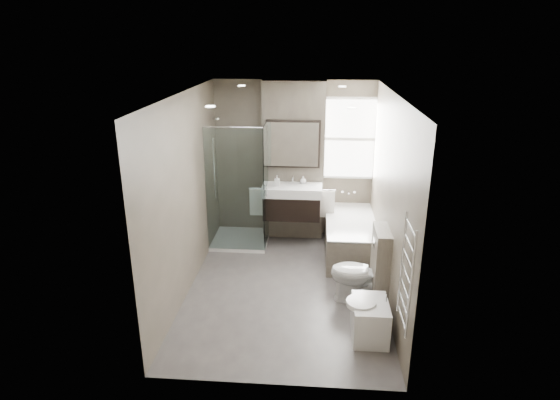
# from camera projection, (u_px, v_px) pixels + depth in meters

# --- Properties ---
(room) EXTENTS (2.70, 3.90, 2.70)m
(room) POSITION_uv_depth(u_px,v_px,m) (286.00, 197.00, 5.97)
(room) COLOR #575250
(room) RESTS_ON ground
(vanity_pier) EXTENTS (1.00, 0.25, 2.60)m
(vanity_pier) POSITION_uv_depth(u_px,v_px,m) (293.00, 162.00, 7.64)
(vanity_pier) COLOR #61594D
(vanity_pier) RESTS_ON ground
(vanity) EXTENTS (0.95, 0.47, 0.66)m
(vanity) POSITION_uv_depth(u_px,v_px,m) (292.00, 201.00, 7.50)
(vanity) COLOR black
(vanity) RESTS_ON vanity_pier
(mirror_cabinet) EXTENTS (0.86, 0.08, 0.76)m
(mirror_cabinet) POSITION_uv_depth(u_px,v_px,m) (293.00, 144.00, 7.37)
(mirror_cabinet) COLOR black
(mirror_cabinet) RESTS_ON vanity_pier
(towel_left) EXTENTS (0.24, 0.06, 0.44)m
(towel_left) POSITION_uv_depth(u_px,v_px,m) (257.00, 202.00, 7.53)
(towel_left) COLOR silver
(towel_left) RESTS_ON vanity_pier
(towel_right) EXTENTS (0.24, 0.06, 0.44)m
(towel_right) POSITION_uv_depth(u_px,v_px,m) (327.00, 204.00, 7.44)
(towel_right) COLOR silver
(towel_right) RESTS_ON vanity_pier
(shower_enclosure) EXTENTS (0.90, 0.90, 2.00)m
(shower_enclosure) POSITION_uv_depth(u_px,v_px,m) (245.00, 216.00, 7.56)
(shower_enclosure) COLOR white
(shower_enclosure) RESTS_ON ground
(bathtub) EXTENTS (0.75, 1.60, 0.57)m
(bathtub) POSITION_uv_depth(u_px,v_px,m) (350.00, 235.00, 7.27)
(bathtub) COLOR #61594D
(bathtub) RESTS_ON ground
(window) EXTENTS (0.98, 0.06, 1.33)m
(window) POSITION_uv_depth(u_px,v_px,m) (350.00, 139.00, 7.54)
(window) COLOR white
(window) RESTS_ON room
(toilet) EXTENTS (0.80, 0.52, 0.77)m
(toilet) POSITION_uv_depth(u_px,v_px,m) (360.00, 274.00, 5.96)
(toilet) COLOR white
(toilet) RESTS_ON ground
(cistern_box) EXTENTS (0.19, 0.55, 1.00)m
(cistern_box) POSITION_uv_depth(u_px,v_px,m) (380.00, 266.00, 5.91)
(cistern_box) COLOR #61594D
(cistern_box) RESTS_ON ground
(bidet) EXTENTS (0.47, 0.55, 0.57)m
(bidet) POSITION_uv_depth(u_px,v_px,m) (369.00, 319.00, 5.28)
(bidet) COLOR white
(bidet) RESTS_ON ground
(towel_radiator) EXTENTS (0.03, 0.49, 1.10)m
(towel_radiator) POSITION_uv_depth(u_px,v_px,m) (406.00, 274.00, 4.44)
(towel_radiator) COLOR silver
(towel_radiator) RESTS_ON room
(soap_bottle_a) EXTENTS (0.08, 0.08, 0.17)m
(soap_bottle_a) POSITION_uv_depth(u_px,v_px,m) (277.00, 181.00, 7.38)
(soap_bottle_a) COLOR white
(soap_bottle_a) RESTS_ON vanity
(soap_bottle_b) EXTENTS (0.10, 0.10, 0.13)m
(soap_bottle_b) POSITION_uv_depth(u_px,v_px,m) (303.00, 180.00, 7.49)
(soap_bottle_b) COLOR white
(soap_bottle_b) RESTS_ON vanity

